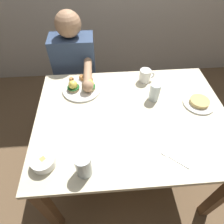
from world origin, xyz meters
TOP-DOWN VIEW (x-y plane):
  - ground_plane at (0.00, 0.00)m, footprint 6.00×6.00m
  - dining_table at (0.00, 0.00)m, footprint 1.20×0.90m
  - eggs_benedict_plate at (-0.32, 0.27)m, footprint 0.27×0.27m
  - fruit_bowl at (-0.49, -0.30)m, footprint 0.12×0.12m
  - coffee_mug at (0.14, 0.33)m, footprint 0.11×0.08m
  - fork at (0.17, -0.31)m, footprint 0.13×0.12m
  - water_glass_near at (-0.29, -0.35)m, footprint 0.08×0.08m
  - water_glass_far at (0.16, 0.13)m, footprint 0.07×0.07m
  - side_plate at (0.45, 0.06)m, footprint 0.20×0.20m
  - diner_person at (-0.39, 0.60)m, footprint 0.34×0.54m

SIDE VIEW (x-z plane):
  - ground_plane at x=0.00m, z-range 0.00..0.00m
  - dining_table at x=0.00m, z-range 0.26..1.00m
  - diner_person at x=-0.39m, z-range 0.08..1.22m
  - fork at x=0.17m, z-range 0.74..0.74m
  - side_plate at x=0.45m, z-range 0.74..0.77m
  - eggs_benedict_plate at x=-0.32m, z-range 0.72..0.81m
  - fruit_bowl at x=-0.49m, z-range 0.74..0.80m
  - coffee_mug at x=0.14m, z-range 0.74..0.84m
  - water_glass_far at x=0.16m, z-range 0.73..0.86m
  - water_glass_near at x=-0.29m, z-range 0.73..0.87m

